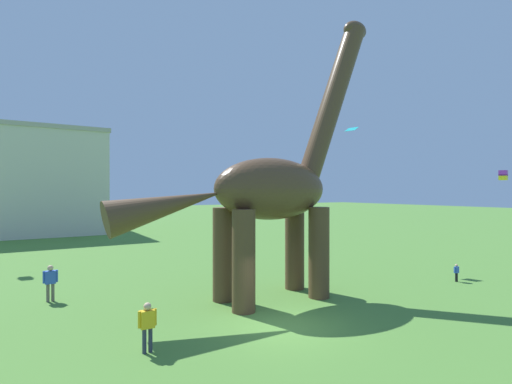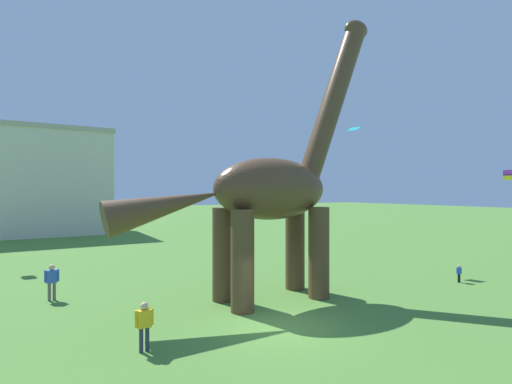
% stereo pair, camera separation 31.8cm
% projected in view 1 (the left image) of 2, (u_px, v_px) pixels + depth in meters
% --- Properties ---
extents(ground_plane, '(240.00, 240.00, 0.00)m').
position_uv_depth(ground_plane, '(283.00, 327.00, 14.19)').
color(ground_plane, '#4C7F33').
extents(dinosaur_sculpture, '(13.78, 2.92, 14.41)m').
position_uv_depth(dinosaur_sculpture, '(271.00, 189.00, 17.83)').
color(dinosaur_sculpture, '#513823').
rests_on(dinosaur_sculpture, ground_plane).
extents(person_far_spectator, '(0.37, 0.16, 0.99)m').
position_uv_depth(person_far_spectator, '(456.00, 271.00, 21.28)').
color(person_far_spectator, black).
rests_on(person_far_spectator, ground_plane).
extents(person_vendor_side, '(0.63, 0.28, 1.68)m').
position_uv_depth(person_vendor_side, '(50.00, 280.00, 17.44)').
color(person_vendor_side, '#6B6056').
rests_on(person_vendor_side, ground_plane).
extents(person_watching_child, '(0.59, 0.26, 1.58)m').
position_uv_depth(person_watching_child, '(147.00, 322.00, 11.91)').
color(person_watching_child, '#2D3347').
rests_on(person_watching_child, ground_plane).
extents(kite_far_left, '(0.75, 0.95, 0.31)m').
position_uv_depth(kite_far_left, '(352.00, 129.00, 26.55)').
color(kite_far_left, '#19B2B7').
extents(kite_high_right, '(0.61, 0.61, 0.72)m').
position_uv_depth(kite_high_right, '(503.00, 175.00, 27.75)').
color(kite_high_right, purple).
extents(background_building_block, '(15.98, 12.16, 12.51)m').
position_uv_depth(background_building_block, '(31.00, 182.00, 45.37)').
color(background_building_block, beige).
rests_on(background_building_block, ground_plane).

